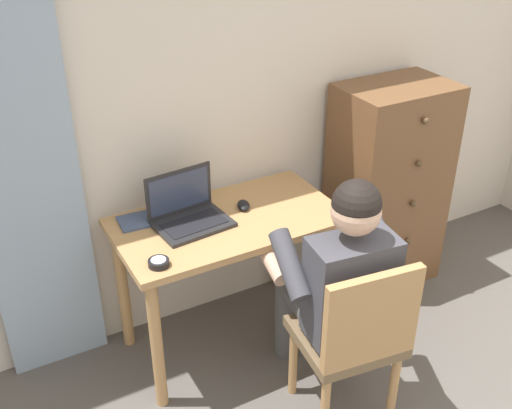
# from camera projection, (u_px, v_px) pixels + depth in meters

# --- Properties ---
(wall_back) EXTENTS (4.80, 0.05, 2.50)m
(wall_back) POSITION_uv_depth(u_px,v_px,m) (234.00, 87.00, 3.06)
(wall_back) COLOR beige
(wall_back) RESTS_ON ground_plane
(curtain_panel) EXTENTS (0.46, 0.03, 2.15)m
(curtain_panel) POSITION_uv_depth(u_px,v_px,m) (24.00, 170.00, 2.65)
(curtain_panel) COLOR #8EA3B7
(curtain_panel) RESTS_ON ground_plane
(desk) EXTENTS (1.07, 0.59, 0.75)m
(desk) POSITION_uv_depth(u_px,v_px,m) (228.00, 241.00, 2.99)
(desk) COLOR tan
(desk) RESTS_ON ground_plane
(dresser) EXTENTS (0.61, 0.45, 1.20)m
(dresser) POSITION_uv_depth(u_px,v_px,m) (387.00, 187.00, 3.52)
(dresser) COLOR brown
(dresser) RESTS_ON ground_plane
(chair) EXTENTS (0.47, 0.45, 0.87)m
(chair) POSITION_uv_depth(u_px,v_px,m) (355.00, 336.00, 2.61)
(chair) COLOR brown
(chair) RESTS_ON ground_plane
(person_seated) EXTENTS (0.58, 0.61, 1.19)m
(person_seated) POSITION_uv_depth(u_px,v_px,m) (336.00, 277.00, 2.66)
(person_seated) COLOR #4C4C4C
(person_seated) RESTS_ON ground_plane
(laptop) EXTENTS (0.36, 0.28, 0.24)m
(laptop) POSITION_uv_depth(u_px,v_px,m) (188.00, 213.00, 2.88)
(laptop) COLOR #232326
(laptop) RESTS_ON desk
(computer_mouse) EXTENTS (0.09, 0.11, 0.03)m
(computer_mouse) POSITION_uv_depth(u_px,v_px,m) (243.00, 205.00, 3.01)
(computer_mouse) COLOR black
(computer_mouse) RESTS_ON desk
(desk_clock) EXTENTS (0.09, 0.09, 0.03)m
(desk_clock) POSITION_uv_depth(u_px,v_px,m) (159.00, 263.00, 2.59)
(desk_clock) COLOR black
(desk_clock) RESTS_ON desk
(notebook_pad) EXTENTS (0.22, 0.16, 0.01)m
(notebook_pad) POSITION_uv_depth(u_px,v_px,m) (141.00, 220.00, 2.91)
(notebook_pad) COLOR #3D4C6B
(notebook_pad) RESTS_ON desk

